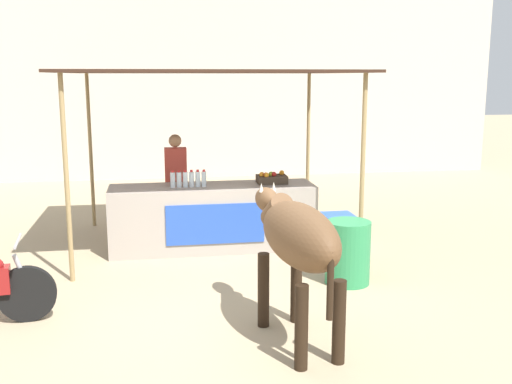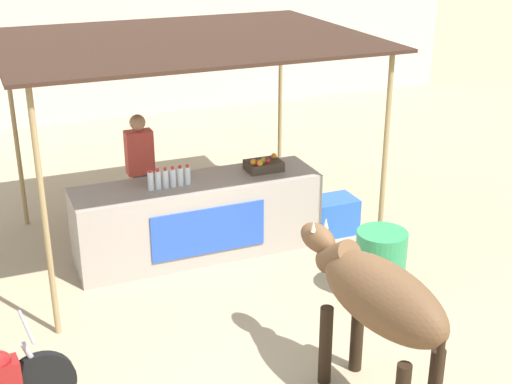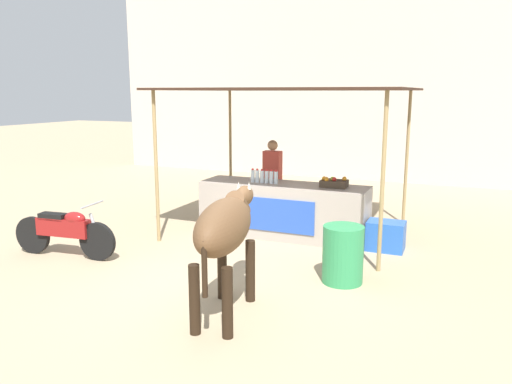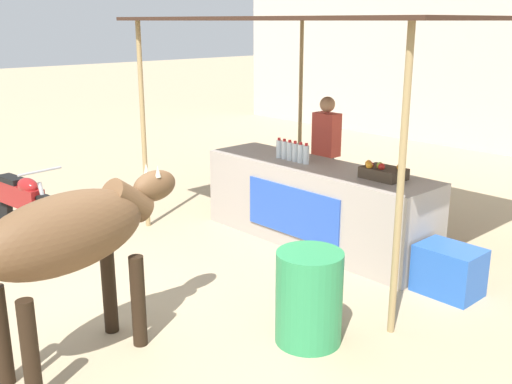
{
  "view_description": "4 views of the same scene",
  "coord_description": "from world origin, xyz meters",
  "views": [
    {
      "loc": [
        -0.8,
        -6.42,
        2.55
      ],
      "look_at": [
        0.49,
        1.25,
        1.03
      ],
      "focal_mm": 42.0,
      "sensor_mm": 36.0,
      "label": 1
    },
    {
      "loc": [
        -2.41,
        -5.43,
        4.08
      ],
      "look_at": [
        0.47,
        1.48,
        1.02
      ],
      "focal_mm": 50.0,
      "sensor_mm": 36.0,
      "label": 2
    },
    {
      "loc": [
        2.95,
        -5.98,
        2.56
      ],
      "look_at": [
        0.1,
        0.73,
        1.09
      ],
      "focal_mm": 35.0,
      "sensor_mm": 36.0,
      "label": 3
    },
    {
      "loc": [
        4.49,
        -2.95,
        2.59
      ],
      "look_at": [
        -0.13,
        1.35,
        0.77
      ],
      "focal_mm": 42.0,
      "sensor_mm": 36.0,
      "label": 4
    }
  ],
  "objects": [
    {
      "name": "cow",
      "position": [
        0.49,
        -1.09,
        1.03
      ],
      "size": [
        0.74,
        1.85,
        1.44
      ],
      "color": "brown",
      "rests_on": "ground"
    },
    {
      "name": "vendor_behind_counter",
      "position": [
        -0.5,
        2.95,
        0.85
      ],
      "size": [
        0.34,
        0.22,
        1.65
      ],
      "color": "#383842",
      "rests_on": "ground"
    },
    {
      "name": "cooler_box",
      "position": [
        1.83,
        2.1,
        0.24
      ],
      "size": [
        0.6,
        0.44,
        0.48
      ],
      "primitive_type": "cube",
      "color": "blue",
      "rests_on": "ground"
    },
    {
      "name": "ground_plane",
      "position": [
        0.0,
        0.0,
        0.0
      ],
      "size": [
        60.0,
        60.0,
        0.0
      ],
      "primitive_type": "plane",
      "color": "tan"
    },
    {
      "name": "motorcycle_parked",
      "position": [
        -2.76,
        -0.22,
        0.43
      ],
      "size": [
        1.8,
        0.55,
        0.9
      ],
      "color": "black",
      "rests_on": "ground"
    },
    {
      "name": "water_barrel",
      "position": [
        1.51,
        0.42,
        0.4
      ],
      "size": [
        0.55,
        0.55,
        0.79
      ],
      "primitive_type": "cylinder",
      "color": "#2D8C51",
      "rests_on": "ground"
    },
    {
      "name": "fruit_crate",
      "position": [
        0.89,
        2.24,
        1.03
      ],
      "size": [
        0.44,
        0.32,
        0.18
      ],
      "color": "#3F3326",
      "rests_on": "stall_counter"
    },
    {
      "name": "stall_awning",
      "position": [
        0.0,
        2.5,
        2.52
      ],
      "size": [
        4.2,
        3.2,
        2.62
      ],
      "color": "#382319",
      "rests_on": "ground"
    },
    {
      "name": "building_wall_far",
      "position": [
        0.0,
        8.84,
        3.41
      ],
      "size": [
        16.0,
        0.5,
        6.81
      ],
      "primitive_type": "cube",
      "color": "beige",
      "rests_on": "ground"
    },
    {
      "name": "water_bottle_row",
      "position": [
        -0.35,
        2.15,
        1.07
      ],
      "size": [
        0.52,
        0.07,
        0.25
      ],
      "color": "silver",
      "rests_on": "stall_counter"
    },
    {
      "name": "stall_counter",
      "position": [
        0.0,
        2.2,
        0.48
      ],
      "size": [
        3.0,
        0.82,
        0.96
      ],
      "color": "#9E9389",
      "rests_on": "ground"
    }
  ]
}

